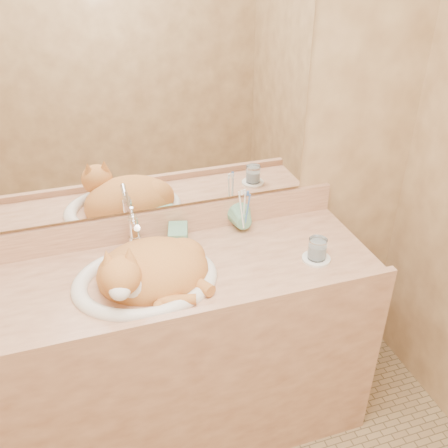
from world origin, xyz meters
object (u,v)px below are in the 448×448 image
object	(u,v)px
vanity_counter	(171,357)
water_glass	(317,249)
toothbrush_cup	(244,224)
soap_dispenser	(177,234)
cat	(149,269)
sink_basin	(144,264)

from	to	relation	value
vanity_counter	water_glass	world-z (taller)	water_glass
toothbrush_cup	vanity_counter	bearing A→B (deg)	-155.71
soap_dispenser	water_glass	xyz separation A→B (m)	(0.49, -0.22, -0.03)
water_glass	toothbrush_cup	bearing A→B (deg)	128.31
toothbrush_cup	water_glass	distance (m)	0.32
cat	water_glass	bearing A→B (deg)	-0.52
sink_basin	cat	bearing A→B (deg)	-61.55
soap_dispenser	water_glass	world-z (taller)	soap_dispenser
soap_dispenser	toothbrush_cup	size ratio (longest dim) A/B	1.55
sink_basin	soap_dispenser	distance (m)	0.22
vanity_counter	soap_dispenser	xyz separation A→B (m)	(0.08, 0.13, 0.51)
vanity_counter	water_glass	size ratio (longest dim) A/B	19.42
sink_basin	toothbrush_cup	size ratio (longest dim) A/B	4.74
vanity_counter	toothbrush_cup	size ratio (longest dim) A/B	14.81
cat	toothbrush_cup	size ratio (longest dim) A/B	3.74
toothbrush_cup	water_glass	xyz separation A→B (m)	(0.20, -0.25, 0.00)
soap_dispenser	water_glass	size ratio (longest dim) A/B	2.04
vanity_counter	water_glass	bearing A→B (deg)	-8.74
cat	vanity_counter	bearing A→B (deg)	36.96
sink_basin	cat	xyz separation A→B (m)	(0.02, -0.02, -0.01)
water_glass	vanity_counter	bearing A→B (deg)	171.26
vanity_counter	cat	bearing A→B (deg)	-146.95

